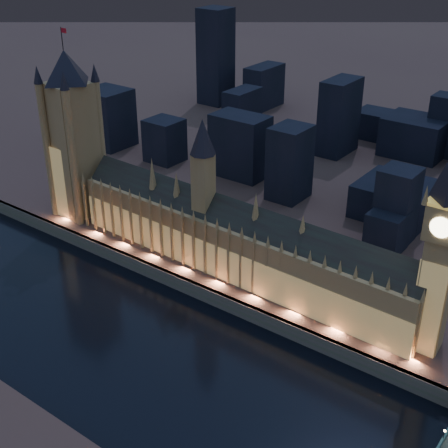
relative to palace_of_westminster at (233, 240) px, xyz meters
The scene contains 6 objects.
ground_plane 67.39m from the palace_of_westminster, 95.40° to the right, with size 2000.00×2000.00×0.00m, color black.
embankment_wall 31.06m from the palace_of_westminster, 105.71° to the right, with size 2000.00×2.50×8.00m, color #445640.
palace_of_westminster is the anchor object (origin of this frame).
victoria_tower 121.37m from the palace_of_westminster, behind, with size 31.68×31.68×110.51m.
elizabeth_tower 109.07m from the palace_of_westminster, ahead, with size 18.00×18.00×101.76m.
city_backdrop 185.64m from the palace_of_westminster, 81.45° to the left, with size 470.46×215.63×86.94m.
Camera 1 is at (167.68, -161.63, 177.51)m, focal length 50.00 mm.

